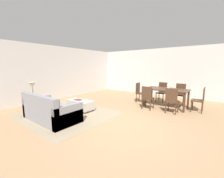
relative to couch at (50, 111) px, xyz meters
name	(u,v)px	position (x,y,z in m)	size (l,w,h in m)	color
ground_plane	(119,123)	(1.87, 1.14, -0.29)	(10.80, 10.80, 0.00)	#9E7A56
wall_back	(170,72)	(1.87, 6.14, 1.06)	(9.00, 0.12, 2.70)	beige
wall_left	(52,73)	(-2.63, 1.64, 1.06)	(0.12, 11.00, 2.70)	beige
area_rug	(68,114)	(-0.03, 0.66, -0.28)	(3.00, 2.80, 0.01)	gray
couch	(50,111)	(0.00, 0.00, 0.00)	(1.91, 0.95, 0.86)	gray
ottoman_table	(80,104)	(-0.06, 1.27, -0.06)	(1.07, 0.50, 0.39)	#B7AD9E
side_table	(34,100)	(-1.26, 0.08, 0.18)	(0.40, 0.40, 0.59)	brown
table_lamp	(32,85)	(-1.26, 0.08, 0.71)	(0.26, 0.26, 0.53)	brown
dining_table	(166,91)	(2.42, 3.77, 0.38)	(1.68, 0.90, 0.76)	#422B1C
dining_chair_near_left	(147,96)	(1.97, 2.93, 0.23)	(0.41, 0.41, 0.92)	#422B1C
dining_chair_near_right	(172,99)	(2.86, 2.98, 0.23)	(0.40, 0.40, 0.92)	#422B1C
dining_chair_far_left	(162,91)	(1.98, 4.58, 0.23)	(0.43, 0.43, 0.92)	#422B1C
dining_chair_far_right	(180,93)	(2.80, 4.56, 0.23)	(0.43, 0.43, 0.92)	#422B1C
dining_chair_head_east	(200,98)	(3.65, 3.78, 0.23)	(0.41, 0.41, 0.92)	#422B1C
dining_chair_head_west	(140,91)	(1.20, 3.79, 0.23)	(0.42, 0.42, 0.92)	#422B1C
vase_centerpiece	(168,87)	(2.49, 3.76, 0.57)	(0.11, 0.11, 0.20)	silver
book_on_ottoman	(78,100)	(-0.14, 1.23, 0.12)	(0.26, 0.20, 0.03)	maroon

